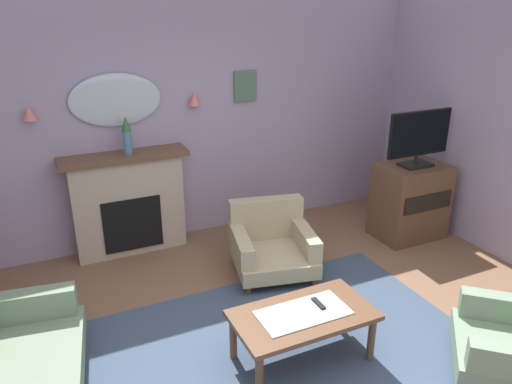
# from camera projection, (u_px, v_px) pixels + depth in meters

# --- Properties ---
(floor) EXTENTS (6.89, 6.52, 0.10)m
(floor) POSITION_uv_depth(u_px,v_px,m) (299.00, 380.00, 3.78)
(floor) COLOR brown
(floor) RESTS_ON ground
(wall_back) EXTENTS (6.89, 0.10, 2.97)m
(wall_back) POSITION_uv_depth(u_px,v_px,m) (181.00, 114.00, 5.59)
(wall_back) COLOR #9E8CA8
(wall_back) RESTS_ON ground
(patterned_rug) EXTENTS (3.20, 2.40, 0.01)m
(patterned_rug) POSITION_uv_depth(u_px,v_px,m) (287.00, 359.00, 3.93)
(patterned_rug) COLOR #38475B
(patterned_rug) RESTS_ON ground
(fireplace) EXTENTS (1.36, 0.36, 1.16)m
(fireplace) POSITION_uv_depth(u_px,v_px,m) (129.00, 204.00, 5.45)
(fireplace) COLOR tan
(fireplace) RESTS_ON ground
(mantel_vase_right) EXTENTS (0.10, 0.10, 0.41)m
(mantel_vase_right) POSITION_uv_depth(u_px,v_px,m) (127.00, 135.00, 5.15)
(mantel_vase_right) COLOR #4C7093
(mantel_vase_right) RESTS_ON fireplace
(wall_mirror) EXTENTS (0.96, 0.06, 0.56)m
(wall_mirror) POSITION_uv_depth(u_px,v_px,m) (116.00, 100.00, 5.15)
(wall_mirror) COLOR #B2BCC6
(wall_sconce_left) EXTENTS (0.14, 0.14, 0.14)m
(wall_sconce_left) POSITION_uv_depth(u_px,v_px,m) (29.00, 113.00, 4.79)
(wall_sconce_left) COLOR #D17066
(wall_sconce_right) EXTENTS (0.14, 0.14, 0.14)m
(wall_sconce_right) POSITION_uv_depth(u_px,v_px,m) (194.00, 99.00, 5.46)
(wall_sconce_right) COLOR #D17066
(framed_picture) EXTENTS (0.28, 0.03, 0.36)m
(framed_picture) POSITION_uv_depth(u_px,v_px,m) (245.00, 86.00, 5.74)
(framed_picture) COLOR #4C6B56
(coffee_table) EXTENTS (1.10, 0.60, 0.45)m
(coffee_table) POSITION_uv_depth(u_px,v_px,m) (303.00, 319.00, 3.79)
(coffee_table) COLOR brown
(coffee_table) RESTS_ON ground
(tv_remote) EXTENTS (0.04, 0.16, 0.02)m
(tv_remote) POSITION_uv_depth(u_px,v_px,m) (318.00, 304.00, 3.87)
(tv_remote) COLOR black
(tv_remote) RESTS_ON coffee_table
(armchair_by_coffee_table) EXTENTS (0.96, 0.97, 0.71)m
(armchair_by_coffee_table) POSITION_uv_depth(u_px,v_px,m) (271.00, 243.00, 5.15)
(armchair_by_coffee_table) COLOR tan
(armchair_by_coffee_table) RESTS_ON ground
(tv_cabinet) EXTENTS (0.80, 0.57, 0.90)m
(tv_cabinet) POSITION_uv_depth(u_px,v_px,m) (410.00, 201.00, 5.85)
(tv_cabinet) COLOR brown
(tv_cabinet) RESTS_ON ground
(tv_flatscreen) EXTENTS (0.84, 0.24, 0.65)m
(tv_flatscreen) POSITION_uv_depth(u_px,v_px,m) (419.00, 137.00, 5.54)
(tv_flatscreen) COLOR black
(tv_flatscreen) RESTS_ON tv_cabinet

